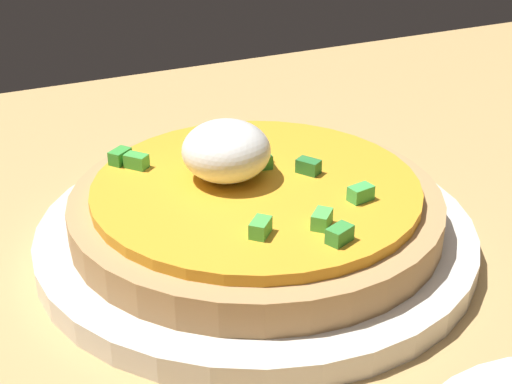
{
  "coord_description": "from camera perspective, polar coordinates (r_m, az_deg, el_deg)",
  "views": [
    {
      "loc": [
        11.29,
        29.96,
        25.97
      ],
      "look_at": [
        -4.04,
        -3.53,
        6.69
      ],
      "focal_mm": 53.03,
      "sensor_mm": 36.0,
      "label": 1
    }
  ],
  "objects": [
    {
      "name": "pizza",
      "position": [
        0.42,
        -0.16,
        -0.66
      ],
      "size": [
        20.61,
        20.61,
        5.82
      ],
      "color": "tan",
      "rests_on": "plate"
    },
    {
      "name": "dining_table",
      "position": [
        0.4,
        -3.19,
        -9.66
      ],
      "size": [
        107.88,
        70.75,
        3.27
      ],
      "primitive_type": "cube",
      "color": "tan",
      "rests_on": "ground"
    },
    {
      "name": "plate",
      "position": [
        0.43,
        0.0,
        -3.21
      ],
      "size": [
        24.55,
        24.55,
        1.42
      ],
      "primitive_type": "cylinder",
      "color": "silver",
      "rests_on": "dining_table"
    }
  ]
}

